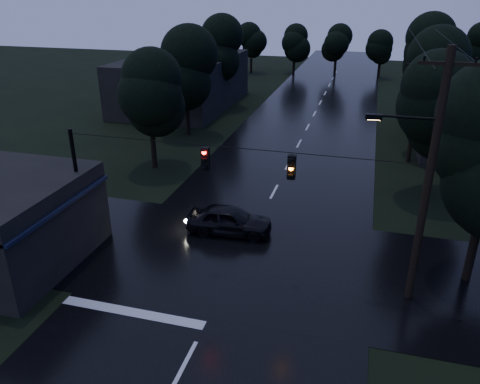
% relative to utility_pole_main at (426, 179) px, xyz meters
% --- Properties ---
extents(main_road, '(12.00, 120.00, 0.02)m').
position_rel_utility_pole_main_xyz_m(main_road, '(-7.41, 19.00, -5.26)').
color(main_road, black).
rests_on(main_road, ground).
extents(cross_street, '(60.00, 9.00, 0.02)m').
position_rel_utility_pole_main_xyz_m(cross_street, '(-7.41, 1.00, -5.26)').
color(cross_street, black).
rests_on(cross_street, ground).
extents(building_far_left, '(10.00, 16.00, 5.00)m').
position_rel_utility_pole_main_xyz_m(building_far_left, '(-21.41, 29.00, -2.76)').
color(building_far_left, black).
rests_on(building_far_left, ground).
extents(utility_pole_main, '(3.50, 0.30, 10.00)m').
position_rel_utility_pole_main_xyz_m(utility_pole_main, '(0.00, 0.00, 0.00)').
color(utility_pole_main, black).
rests_on(utility_pole_main, ground).
extents(utility_pole_far, '(2.00, 0.30, 7.50)m').
position_rel_utility_pole_main_xyz_m(utility_pole_far, '(0.89, 17.00, -1.38)').
color(utility_pole_far, black).
rests_on(utility_pole_far, ground).
extents(anchor_pole_left, '(0.18, 0.18, 6.00)m').
position_rel_utility_pole_main_xyz_m(anchor_pole_left, '(-14.91, 0.00, -2.26)').
color(anchor_pole_left, black).
rests_on(anchor_pole_left, ground).
extents(span_signals, '(15.00, 0.37, 1.12)m').
position_rel_utility_pole_main_xyz_m(span_signals, '(-6.85, -0.01, -0.01)').
color(span_signals, black).
rests_on(span_signals, ground).
extents(tree_left_a, '(3.92, 3.92, 8.26)m').
position_rel_utility_pole_main_xyz_m(tree_left_a, '(-16.41, 11.00, -0.02)').
color(tree_left_a, black).
rests_on(tree_left_a, ground).
extents(tree_left_b, '(4.20, 4.20, 8.85)m').
position_rel_utility_pole_main_xyz_m(tree_left_b, '(-17.01, 19.00, 0.36)').
color(tree_left_b, black).
rests_on(tree_left_b, ground).
extents(tree_left_c, '(4.48, 4.48, 9.44)m').
position_rel_utility_pole_main_xyz_m(tree_left_c, '(-17.61, 29.00, 0.74)').
color(tree_left_c, black).
rests_on(tree_left_c, ground).
extents(tree_right_a, '(4.20, 4.20, 8.85)m').
position_rel_utility_pole_main_xyz_m(tree_right_a, '(1.59, 11.00, 0.36)').
color(tree_right_a, black).
rests_on(tree_right_a, ground).
extents(tree_right_b, '(4.48, 4.48, 9.44)m').
position_rel_utility_pole_main_xyz_m(tree_right_b, '(2.19, 19.00, 0.74)').
color(tree_right_b, black).
rests_on(tree_right_b, ground).
extents(tree_right_c, '(4.76, 4.76, 10.03)m').
position_rel_utility_pole_main_xyz_m(tree_right_c, '(2.79, 29.00, 1.11)').
color(tree_right_c, black).
rests_on(tree_right_c, ground).
extents(car, '(4.49, 2.07, 1.49)m').
position_rel_utility_pole_main_xyz_m(car, '(-8.59, 3.25, -4.51)').
color(car, black).
rests_on(car, ground).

